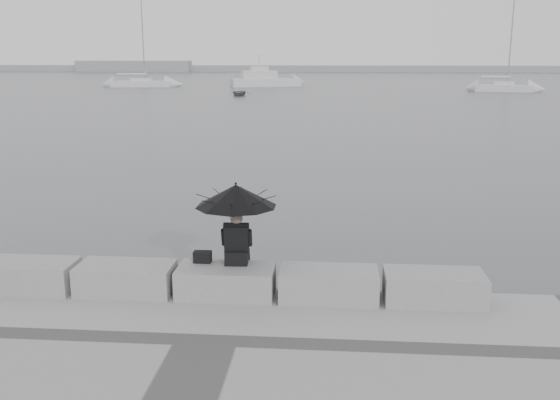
# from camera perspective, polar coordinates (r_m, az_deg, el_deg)

# --- Properties ---
(ground) EXTENTS (360.00, 360.00, 0.00)m
(ground) POSITION_cam_1_polar(r_m,az_deg,el_deg) (11.16, -4.49, -10.23)
(ground) COLOR #484A4D
(ground) RESTS_ON ground
(stone_block_far_left) EXTENTS (1.60, 0.80, 0.50)m
(stone_block_far_left) POSITION_cam_1_polar(r_m,az_deg,el_deg) (11.52, -21.98, -6.43)
(stone_block_far_left) COLOR gray
(stone_block_far_left) RESTS_ON promenade
(stone_block_left) EXTENTS (1.60, 0.80, 0.50)m
(stone_block_left) POSITION_cam_1_polar(r_m,az_deg,el_deg) (10.87, -13.89, -6.98)
(stone_block_left) COLOR gray
(stone_block_left) RESTS_ON promenade
(stone_block_centre) EXTENTS (1.60, 0.80, 0.50)m
(stone_block_centre) POSITION_cam_1_polar(r_m,az_deg,el_deg) (10.47, -4.95, -7.43)
(stone_block_centre) COLOR gray
(stone_block_centre) RESTS_ON promenade
(stone_block_right) EXTENTS (1.60, 0.80, 0.50)m
(stone_block_right) POSITION_cam_1_polar(r_m,az_deg,el_deg) (10.33, 4.47, -7.71)
(stone_block_right) COLOR gray
(stone_block_right) RESTS_ON promenade
(stone_block_far_right) EXTENTS (1.60, 0.80, 0.50)m
(stone_block_far_right) POSITION_cam_1_polar(r_m,az_deg,el_deg) (10.47, 13.90, -7.79)
(stone_block_far_right) COLOR gray
(stone_block_far_right) RESTS_ON promenade
(seated_person) EXTENTS (1.36, 1.36, 1.39)m
(seated_person) POSITION_cam_1_polar(r_m,az_deg,el_deg) (10.27, -4.04, -0.30)
(seated_person) COLOR black
(seated_person) RESTS_ON stone_block_centre
(bag) EXTENTS (0.30, 0.17, 0.19)m
(bag) POSITION_cam_1_polar(r_m,az_deg,el_deg) (10.63, -7.10, -5.18)
(bag) COLOR black
(bag) RESTS_ON stone_block_centre
(distant_landmass) EXTENTS (180.00, 8.00, 2.80)m
(distant_landmass) POSITION_cam_1_polar(r_m,az_deg,el_deg) (164.95, 1.34, 11.95)
(distant_landmass) COLOR gray
(distant_landmass) RESTS_ON ground
(sailboat_left) EXTENTS (8.39, 3.40, 12.90)m
(sailboat_left) POSITION_cam_1_polar(r_m,az_deg,el_deg) (90.42, -12.56, 10.39)
(sailboat_left) COLOR silver
(sailboat_left) RESTS_ON ground
(sailboat_right) EXTENTS (6.99, 3.67, 12.90)m
(sailboat_right) POSITION_cam_1_polar(r_m,az_deg,el_deg) (81.58, 19.77, 9.69)
(sailboat_right) COLOR silver
(sailboat_right) RESTS_ON ground
(motor_cruiser) EXTENTS (10.12, 5.90, 4.50)m
(motor_cruiser) POSITION_cam_1_polar(r_m,az_deg,el_deg) (89.45, -1.32, 10.91)
(motor_cruiser) COLOR silver
(motor_cruiser) RESTS_ON ground
(dinghy) EXTENTS (3.57, 1.81, 0.58)m
(dinghy) POSITION_cam_1_polar(r_m,az_deg,el_deg) (69.67, -3.77, 9.75)
(dinghy) COLOR gray
(dinghy) RESTS_ON ground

